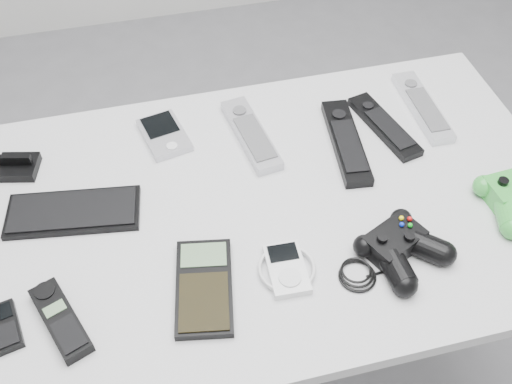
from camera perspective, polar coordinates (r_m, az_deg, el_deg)
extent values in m
plane|color=slate|center=(1.72, -0.26, -15.35)|extent=(3.50, 3.50, 0.00)
cube|color=#B1B1B3|center=(1.11, 2.72, -1.25)|extent=(1.06, 0.68, 0.03)
cylinder|color=black|center=(1.57, -18.02, -4.81)|extent=(0.03, 0.03, 0.68)
cylinder|color=black|center=(1.70, 15.31, 1.41)|extent=(0.03, 0.03, 0.68)
cube|color=black|center=(1.12, -17.01, -1.80)|extent=(0.25, 0.13, 0.01)
cube|color=black|center=(1.23, -21.83, 2.55)|extent=(0.09, 0.08, 0.04)
cube|color=#ADACB4|center=(1.22, -8.73, 5.45)|extent=(0.10, 0.14, 0.02)
cube|color=#ADACB4|center=(1.21, -0.49, 5.57)|extent=(0.08, 0.22, 0.02)
cube|color=black|center=(1.21, 8.58, 4.82)|extent=(0.08, 0.24, 0.02)
cube|color=black|center=(1.26, 12.11, 6.22)|extent=(0.09, 0.21, 0.02)
cube|color=silver|center=(1.32, 15.57, 7.90)|extent=(0.05, 0.22, 0.02)
cube|color=black|center=(1.02, -22.73, -11.72)|extent=(0.06, 0.09, 0.01)
cube|color=black|center=(0.99, -18.13, -11.47)|extent=(0.10, 0.15, 0.02)
cube|color=black|center=(0.98, -4.97, -8.97)|extent=(0.12, 0.19, 0.02)
cube|color=silver|center=(1.00, 2.94, -7.28)|extent=(0.10, 0.11, 0.02)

